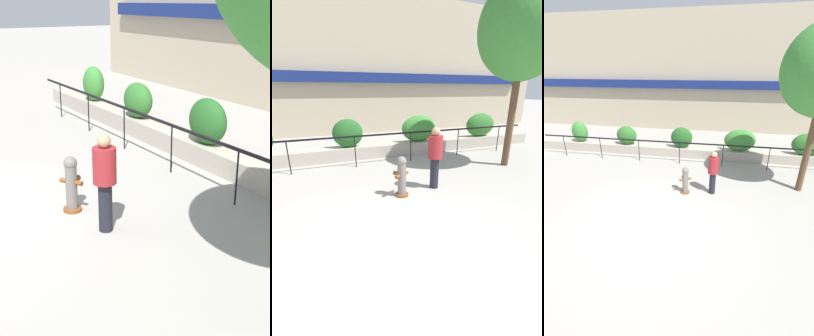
# 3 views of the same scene
# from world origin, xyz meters

# --- Properties ---
(ground_plane) EXTENTS (120.00, 120.00, 0.00)m
(ground_plane) POSITION_xyz_m (0.00, 0.00, 0.00)
(ground_plane) COLOR #9E9991
(building_facade) EXTENTS (30.00, 1.36, 8.00)m
(building_facade) POSITION_xyz_m (0.00, 11.98, 3.99)
(building_facade) COLOR tan
(building_facade) RESTS_ON ground
(planter_wall_low) EXTENTS (18.00, 0.70, 0.50)m
(planter_wall_low) POSITION_xyz_m (0.00, 6.00, 0.25)
(planter_wall_low) COLOR #ADA393
(planter_wall_low) RESTS_ON ground
(fence_railing_segment) EXTENTS (15.00, 0.05, 1.15)m
(fence_railing_segment) POSITION_xyz_m (-0.00, 4.90, 1.02)
(fence_railing_segment) COLOR black
(fence_railing_segment) RESTS_ON ground
(hedge_bush_2) EXTENTS (1.17, 0.65, 1.11)m
(hedge_bush_2) POSITION_xyz_m (-0.08, 6.00, 1.05)
(hedge_bush_2) COLOR #235B23
(hedge_bush_2) RESTS_ON planter_wall_low
(hedge_bush_3) EXTENTS (1.59, 0.61, 1.13)m
(hedge_bush_3) POSITION_xyz_m (2.98, 6.00, 1.06)
(hedge_bush_3) COLOR #387F33
(hedge_bush_3) RESTS_ON planter_wall_low
(hedge_bush_4) EXTENTS (1.55, 0.70, 1.10)m
(hedge_bush_4) POSITION_xyz_m (6.26, 6.00, 1.05)
(hedge_bush_4) COLOR #2D6B28
(hedge_bush_4) RESTS_ON planter_wall_low
(fire_hydrant) EXTENTS (0.49, 0.49, 1.08)m
(fire_hydrant) POSITION_xyz_m (0.74, 2.09, 0.55)
(fire_hydrant) COLOR brown
(fire_hydrant) RESTS_ON ground
(street_tree) EXTENTS (2.93, 2.63, 5.98)m
(street_tree) POSITION_xyz_m (5.21, 3.12, 4.43)
(street_tree) COLOR brown
(street_tree) RESTS_ON ground
(pedestrian) EXTENTS (0.57, 0.57, 1.73)m
(pedestrian) POSITION_xyz_m (1.78, 2.25, 0.99)
(pedestrian) COLOR black
(pedestrian) RESTS_ON ground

